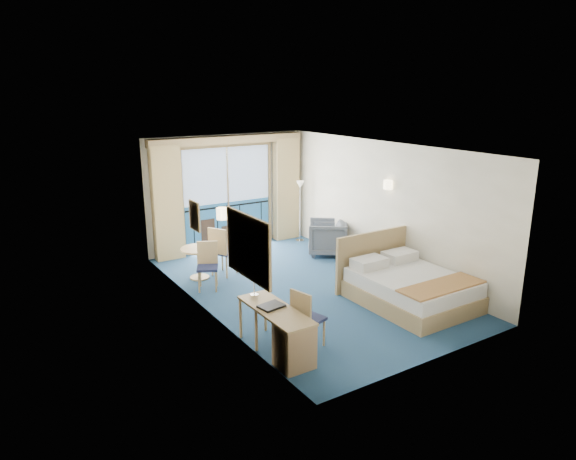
% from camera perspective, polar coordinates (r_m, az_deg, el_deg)
% --- Properties ---
extents(floor, '(6.50, 6.50, 0.00)m').
position_cam_1_polar(floor, '(9.99, 1.70, -6.41)').
color(floor, navy).
rests_on(floor, ground).
extents(room_walls, '(4.04, 6.54, 2.72)m').
position_cam_1_polar(room_walls, '(9.47, 1.78, 3.62)').
color(room_walls, beige).
rests_on(room_walls, ground).
extents(balcony_door, '(2.36, 0.03, 2.52)m').
position_cam_1_polar(balcony_door, '(12.33, -6.71, 3.30)').
color(balcony_door, navy).
rests_on(balcony_door, room_walls).
extents(curtain_left, '(0.65, 0.22, 2.55)m').
position_cam_1_polar(curtain_left, '(11.60, -13.28, 2.88)').
color(curtain_left, tan).
rests_on(curtain_left, room_walls).
extents(curtain_right, '(0.65, 0.22, 2.55)m').
position_cam_1_polar(curtain_right, '(12.92, -0.20, 4.56)').
color(curtain_right, tan).
rests_on(curtain_right, room_walls).
extents(pelmet, '(3.80, 0.25, 0.18)m').
position_cam_1_polar(pelmet, '(12.01, -6.65, 9.92)').
color(pelmet, tan).
rests_on(pelmet, room_walls).
extents(mirror, '(0.05, 1.25, 0.95)m').
position_cam_1_polar(mirror, '(7.29, -4.44, -1.89)').
color(mirror, tan).
rests_on(mirror, room_walls).
extents(wall_print, '(0.04, 0.42, 0.52)m').
position_cam_1_polar(wall_print, '(8.99, -10.33, 1.57)').
color(wall_print, tan).
rests_on(wall_print, room_walls).
extents(sconce_left, '(0.18, 0.18, 0.18)m').
position_cam_1_polar(sconce_left, '(8.00, -7.33, 1.83)').
color(sconce_left, beige).
rests_on(sconce_left, room_walls).
extents(sconce_right, '(0.18, 0.18, 0.18)m').
position_cam_1_polar(sconce_right, '(10.54, 11.04, 4.96)').
color(sconce_right, beige).
rests_on(sconce_right, room_walls).
extents(bed, '(1.75, 2.08, 1.10)m').
position_cam_1_polar(bed, '(9.45, 13.23, -6.14)').
color(bed, tan).
rests_on(bed, ground).
extents(nightstand, '(0.38, 0.36, 0.50)m').
position_cam_1_polar(nightstand, '(10.84, 10.01, -3.44)').
color(nightstand, '#A58357').
rests_on(nightstand, ground).
extents(phone, '(0.22, 0.19, 0.08)m').
position_cam_1_polar(phone, '(10.75, 9.83, -1.97)').
color(phone, silver).
rests_on(phone, nightstand).
extents(armchair, '(1.21, 1.20, 0.79)m').
position_cam_1_polar(armchair, '(11.88, 4.40, -0.83)').
color(armchair, '#484E57').
rests_on(armchair, ground).
extents(floor_lamp, '(0.21, 0.21, 1.53)m').
position_cam_1_polar(floor_lamp, '(12.66, 1.35, 3.81)').
color(floor_lamp, silver).
rests_on(floor_lamp, ground).
extents(desk, '(0.50, 1.44, 0.68)m').
position_cam_1_polar(desk, '(7.25, 0.23, -12.01)').
color(desk, tan).
rests_on(desk, ground).
extents(desk_chair, '(0.49, 0.48, 0.92)m').
position_cam_1_polar(desk_chair, '(7.59, 1.95, -9.48)').
color(desk_chair, '#1C2142').
rests_on(desk_chair, ground).
extents(folder, '(0.39, 0.31, 0.03)m').
position_cam_1_polar(folder, '(7.48, -1.86, -8.44)').
color(folder, black).
rests_on(folder, desk).
extents(desk_lamp, '(0.13, 0.13, 0.48)m').
position_cam_1_polar(desk_lamp, '(7.71, -3.82, -4.95)').
color(desk_lamp, silver).
rests_on(desk_lamp, desk).
extents(round_table, '(0.71, 0.71, 0.64)m').
position_cam_1_polar(round_table, '(10.47, -9.90, -2.79)').
color(round_table, tan).
rests_on(round_table, ground).
extents(table_chair_a, '(0.61, 0.61, 1.03)m').
position_cam_1_polar(table_chair_a, '(10.51, -7.42, -2.06)').
color(table_chair_a, '#1C2142').
rests_on(table_chair_a, ground).
extents(table_chair_b, '(0.53, 0.53, 0.91)m').
position_cam_1_polar(table_chair_b, '(9.92, -8.93, -3.60)').
color(table_chair_b, '#1C2142').
rests_on(table_chair_b, ground).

